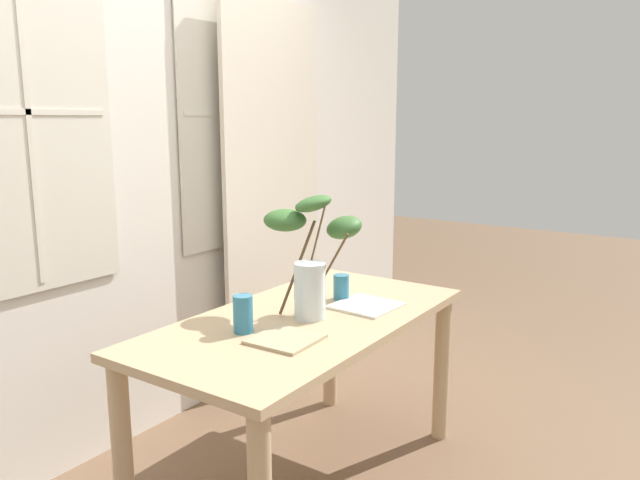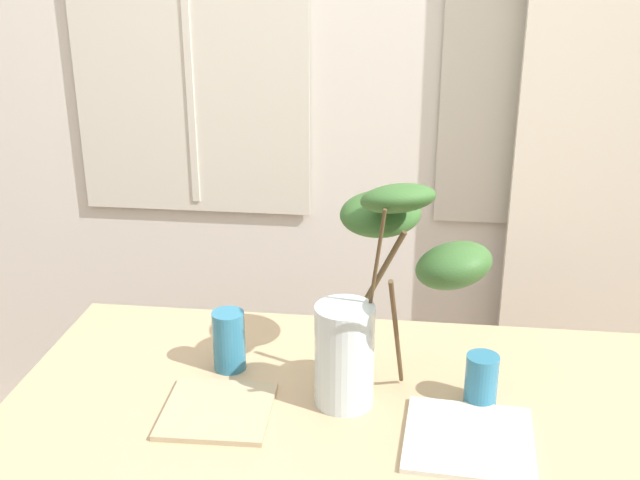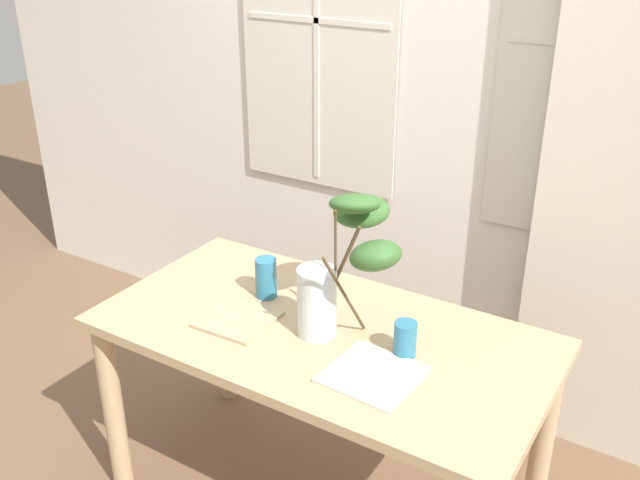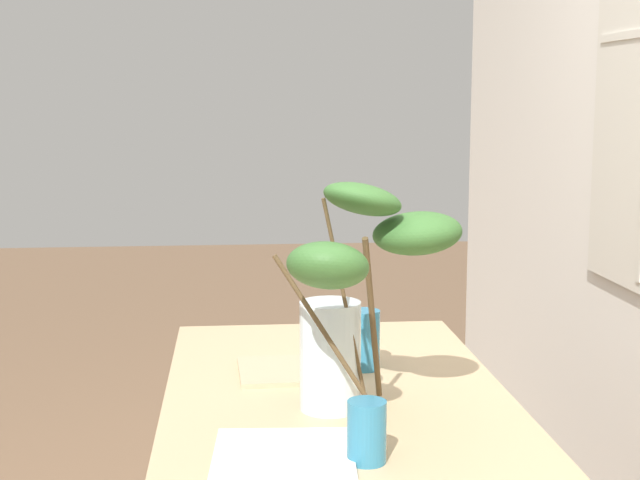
{
  "view_description": "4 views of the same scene",
  "coord_description": "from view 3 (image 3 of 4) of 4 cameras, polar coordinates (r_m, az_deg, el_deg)",
  "views": [
    {
      "loc": [
        -2.0,
        -1.44,
        1.57
      ],
      "look_at": [
        0.03,
        -0.06,
        1.09
      ],
      "focal_mm": 34.63,
      "sensor_mm": 36.0,
      "label": 1
    },
    {
      "loc": [
        0.13,
        -1.5,
        1.71
      ],
      "look_at": [
        -0.06,
        0.02,
        1.12
      ],
      "focal_mm": 43.37,
      "sensor_mm": 36.0,
      "label": 2
    },
    {
      "loc": [
        1.06,
        -1.72,
        2.03
      ],
      "look_at": [
        -0.01,
        0.0,
        1.08
      ],
      "focal_mm": 40.15,
      "sensor_mm": 36.0,
      "label": 3
    },
    {
      "loc": [
        1.91,
        -0.23,
        1.42
      ],
      "look_at": [
        -0.0,
        -0.05,
        1.12
      ],
      "focal_mm": 52.42,
      "sensor_mm": 36.0,
      "label": 4
    }
  ],
  "objects": [
    {
      "name": "back_wall_with_windows",
      "position": [
        3.0,
        10.31,
        10.92
      ],
      "size": [
        5.2,
        0.14,
        2.62
      ],
      "color": "silver",
      "rests_on": "ground"
    },
    {
      "name": "dining_table",
      "position": [
        2.46,
        0.1,
        -9.54
      ],
      "size": [
        1.51,
        0.78,
        0.76
      ],
      "color": "tan",
      "rests_on": "ground"
    },
    {
      "name": "vase_with_branches",
      "position": [
        2.24,
        1.88,
        -1.63
      ],
      "size": [
        0.38,
        0.42,
        0.51
      ],
      "color": "silver",
      "rests_on": "dining_table"
    },
    {
      "name": "drinking_glass_blue_left",
      "position": [
        2.56,
        -4.32,
        -3.02
      ],
      "size": [
        0.08,
        0.08,
        0.15
      ],
      "primitive_type": "cylinder",
      "color": "teal",
      "rests_on": "dining_table"
    },
    {
      "name": "drinking_glass_blue_right",
      "position": [
        2.25,
        6.8,
        -7.86
      ],
      "size": [
        0.07,
        0.07,
        0.12
      ],
      "primitive_type": "cylinder",
      "color": "teal",
      "rests_on": "dining_table"
    },
    {
      "name": "plate_square_left",
      "position": [
        2.45,
        -6.56,
        -6.29
      ],
      "size": [
        0.24,
        0.24,
        0.01
      ],
      "primitive_type": "cube",
      "rotation": [
        0.0,
        0.0,
        0.03
      ],
      "color": "tan",
      "rests_on": "dining_table"
    },
    {
      "name": "plate_square_right",
      "position": [
        2.18,
        4.21,
        -10.64
      ],
      "size": [
        0.28,
        0.28,
        0.01
      ],
      "primitive_type": "cube",
      "rotation": [
        0.0,
        0.0,
        -0.06
      ],
      "color": "silver",
      "rests_on": "dining_table"
    }
  ]
}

